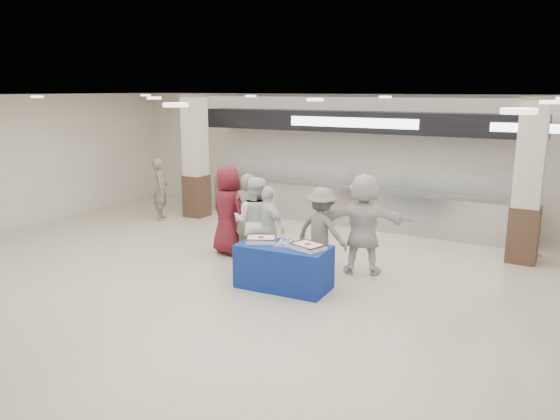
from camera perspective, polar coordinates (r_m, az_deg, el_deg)
The scene contains 15 objects.
ground at distance 9.24m, azimuth -5.08°, elevation -8.56°, with size 14.00×14.00×0.00m, color beige.
serving_line at distance 13.58m, azimuth 7.88°, elevation 3.25°, with size 8.70×0.85×2.80m.
column_left at distance 14.50m, azimuth -8.82°, elevation 5.29°, with size 0.55×0.55×3.20m.
column_right at distance 11.45m, azimuth 24.50°, elevation 2.40°, with size 0.55×0.55×3.20m.
display_table at distance 9.29m, azimuth 0.39°, elevation -5.94°, with size 1.55×0.78×0.75m, color navy.
sheet_cake_left at distance 9.38m, azimuth -1.98°, elevation -3.04°, with size 0.62×0.58×0.10m.
sheet_cake_right at distance 8.97m, azimuth 2.92°, elevation -3.77°, with size 0.60×0.52×0.10m.
cupcake_tray at distance 9.16m, azimuth 0.75°, elevation -3.55°, with size 0.47×0.40×0.07m.
civilian_maroon at distance 11.13m, azimuth -5.44°, elevation -0.04°, with size 0.89×0.58×1.82m, color maroon.
soldier_a at distance 10.90m, azimuth -3.37°, elevation -0.57°, with size 0.62×0.41×1.70m, color slate.
chef_tall at distance 10.42m, azimuth -2.66°, elevation -1.16°, with size 0.83×0.65×1.71m, color white.
chef_short at distance 10.24m, azimuth -1.22°, elevation -1.81°, with size 0.92×0.38×1.57m, color white.
soldier_b at distance 9.94m, azimuth 4.37°, elevation -2.17°, with size 1.03×0.59×1.60m, color slate.
civilian_white at distance 10.00m, azimuth 8.70°, elevation -1.41°, with size 1.73×0.55×1.87m, color silver.
soldier_bg at distance 14.39m, azimuth -12.34°, elevation 2.16°, with size 0.58×0.38×1.60m, color slate.
Camera 1 is at (4.94, -7.07, 3.31)m, focal length 35.00 mm.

